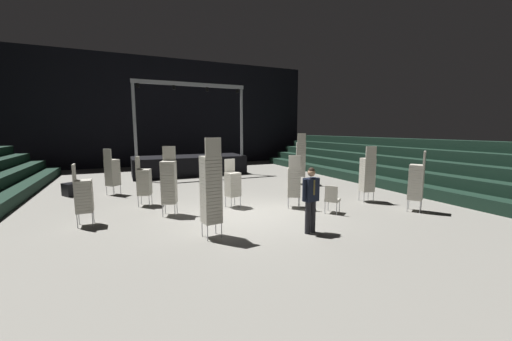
{
  "coord_description": "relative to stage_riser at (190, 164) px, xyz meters",
  "views": [
    {
      "loc": [
        -3.7,
        -8.7,
        2.76
      ],
      "look_at": [
        0.31,
        0.23,
        1.4
      ],
      "focal_mm": 20.92,
      "sensor_mm": 36.0,
      "label": 1
    }
  ],
  "objects": [
    {
      "name": "arena_end_wall",
      "position": [
        -0.0,
        5.53,
        3.34
      ],
      "size": [
        22.0,
        0.3,
        8.0
      ],
      "primitive_type": "cube",
      "color": "black",
      "rests_on": "ground_plane"
    },
    {
      "name": "chair_stack_rear_right",
      "position": [
        -0.2,
        -8.35,
        0.2
      ],
      "size": [
        0.52,
        0.52,
        1.71
      ],
      "rotation": [
        0.0,
        0.0,
        3.35
      ],
      "color": "#B2B5BA",
      "rests_on": "ground_plane"
    },
    {
      "name": "stage_riser",
      "position": [
        0.0,
        0.0,
        0.0
      ],
      "size": [
        6.56,
        2.59,
        5.34
      ],
      "color": "black",
      "rests_on": "ground_plane"
    },
    {
      "name": "chair_stack_aisle_right",
      "position": [
        -1.72,
        -10.99,
        0.62
      ],
      "size": [
        0.49,
        0.49,
        2.56
      ],
      "rotation": [
        0.0,
        0.0,
        0.11
      ],
      "color": "#B2B5BA",
      "rests_on": "ground_plane"
    },
    {
      "name": "chair_stack_mid_right",
      "position": [
        4.75,
        -9.69,
        0.41
      ],
      "size": [
        0.54,
        0.54,
        2.14
      ],
      "rotation": [
        0.0,
        0.0,
        6.01
      ],
      "color": "#B2B5BA",
      "rests_on": "ground_plane"
    },
    {
      "name": "chair_stack_aisle_left",
      "position": [
        -4.79,
        -8.56,
        0.24
      ],
      "size": [
        0.44,
        0.44,
        1.79
      ],
      "rotation": [
        0.0,
        0.0,
        4.71
      ],
      "color": "#B2B5BA",
      "rests_on": "ground_plane"
    },
    {
      "name": "loose_chair_near_man",
      "position": [
        2.49,
        -10.47,
        -0.13
      ],
      "size": [
        0.62,
        0.62,
        0.95
      ],
      "rotation": [
        0.0,
        0.0,
        5.36
      ],
      "color": "#B2B5BA",
      "rests_on": "ground_plane"
    },
    {
      "name": "bleacher_bank_right",
      "position": [
        9.12,
        -8.47,
        0.47
      ],
      "size": [
        3.75,
        24.0,
        2.25
      ],
      "rotation": [
        0.0,
        0.0,
        -1.57
      ],
      "color": "black",
      "rests_on": "ground_plane"
    },
    {
      "name": "chair_stack_front_right",
      "position": [
        -2.4,
        -8.49,
        0.45
      ],
      "size": [
        0.56,
        0.56,
        2.22
      ],
      "rotation": [
        0.0,
        0.0,
        2.8
      ],
      "color": "#B2B5BA",
      "rests_on": "ground_plane"
    },
    {
      "name": "chair_stack_front_left",
      "position": [
        -3.05,
        -6.86,
        0.24
      ],
      "size": [
        0.56,
        0.56,
        1.79
      ],
      "rotation": [
        0.0,
        0.0,
        4.39
      ],
      "color": "#B2B5BA",
      "rests_on": "ground_plane"
    },
    {
      "name": "chair_stack_rear_left",
      "position": [
        4.44,
        -5.52,
        0.62
      ],
      "size": [
        0.59,
        0.59,
        2.56
      ],
      "rotation": [
        0.0,
        0.0,
        5.81
      ],
      "color": "#B2B5BA",
      "rests_on": "ground_plane"
    },
    {
      "name": "chair_stack_mid_centre",
      "position": [
        1.74,
        -9.31,
        0.28
      ],
      "size": [
        0.6,
        0.6,
        1.88
      ],
      "rotation": [
        0.0,
        0.0,
        5.78
      ],
      "color": "#B2B5BA",
      "rests_on": "ground_plane"
    },
    {
      "name": "chair_stack_mid_left",
      "position": [
        -4.14,
        -4.4,
        0.32
      ],
      "size": [
        0.62,
        0.62,
        1.96
      ],
      "rotation": [
        0.0,
        0.0,
        5.47
      ],
      "color": "#B2B5BA",
      "rests_on": "ground_plane"
    },
    {
      "name": "ground_plane",
      "position": [
        -0.0,
        -9.47,
        -0.71
      ],
      "size": [
        22.0,
        30.0,
        0.1
      ],
      "primitive_type": "cube",
      "color": "gray"
    },
    {
      "name": "equipment_road_case",
      "position": [
        -5.58,
        -3.76,
        -0.4
      ],
      "size": [
        1.08,
        0.99,
        0.53
      ],
      "primitive_type": "cube",
      "rotation": [
        0.0,
        0.0,
        0.57
      ],
      "color": "black",
      "rests_on": "ground_plane"
    },
    {
      "name": "man_with_tie",
      "position": [
        0.78,
        -11.74,
        0.35
      ],
      "size": [
        0.57,
        0.29,
        1.77
      ],
      "rotation": [
        0.0,
        0.0,
        3.31
      ],
      "color": "black",
      "rests_on": "ground_plane"
    },
    {
      "name": "chair_stack_rear_centre",
      "position": [
        5.23,
        -11.39,
        0.37
      ],
      "size": [
        0.61,
        0.61,
        2.05
      ],
      "rotation": [
        0.0,
        0.0,
        0.56
      ],
      "color": "#B2B5BA",
      "rests_on": "ground_plane"
    }
  ]
}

